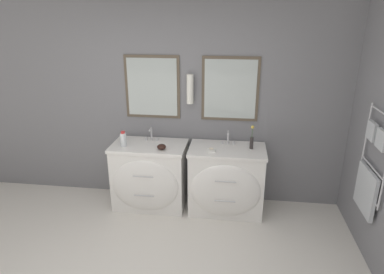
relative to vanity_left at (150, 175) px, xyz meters
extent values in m
cube|color=slate|center=(0.25, 0.36, 0.87)|extent=(5.92, 0.06, 2.60)
cube|color=brown|center=(0.00, 0.32, 1.06)|extent=(0.69, 0.01, 0.79)
cube|color=#B2BCBA|center=(0.00, 0.31, 1.06)|extent=(0.62, 0.01, 0.72)
cube|color=brown|center=(0.97, 0.32, 1.06)|extent=(0.69, 0.01, 0.79)
cube|color=#B2BCBA|center=(0.97, 0.31, 1.06)|extent=(0.62, 0.01, 0.72)
cylinder|color=white|center=(0.48, 0.27, 1.06)|extent=(0.08, 0.08, 0.36)
cube|color=silver|center=(0.48, 0.32, 1.06)|extent=(0.05, 0.02, 0.08)
cylinder|color=silver|center=(2.37, -0.31, 0.67)|extent=(0.02, 0.02, 0.87)
cylinder|color=silver|center=(2.37, -0.59, 1.07)|extent=(0.02, 0.56, 0.02)
cylinder|color=silver|center=(2.37, -0.59, 0.80)|extent=(0.02, 0.56, 0.02)
cylinder|color=silver|center=(2.37, -0.59, 0.53)|extent=(0.02, 0.56, 0.02)
cylinder|color=silver|center=(2.37, -0.59, 0.26)|extent=(0.02, 0.56, 0.02)
cube|color=#B7BCC1|center=(2.36, -0.59, 0.28)|extent=(0.04, 0.47, 0.45)
cube|color=#B7BCC1|center=(2.36, -0.71, 0.86)|extent=(0.04, 0.19, 0.18)
cube|color=#B7BCC1|center=(2.36, -0.47, 0.86)|extent=(0.04, 0.19, 0.18)
cube|color=white|center=(0.00, 0.04, -0.03)|extent=(0.89, 0.53, 0.79)
ellipsoid|color=white|center=(0.00, -0.23, -0.03)|extent=(0.82, 0.12, 0.67)
cube|color=white|center=(0.00, 0.04, 0.39)|extent=(0.92, 0.55, 0.04)
ellipsoid|color=white|center=(0.00, 0.01, 0.35)|extent=(0.40, 0.35, 0.11)
cylinder|color=silver|center=(0.00, -0.30, 0.13)|extent=(0.25, 0.01, 0.01)
cylinder|color=silver|center=(0.00, -0.30, -0.13)|extent=(0.25, 0.01, 0.01)
cube|color=white|center=(0.97, 0.04, -0.03)|extent=(0.89, 0.53, 0.79)
ellipsoid|color=white|center=(0.97, -0.23, -0.03)|extent=(0.82, 0.12, 0.67)
cube|color=white|center=(0.97, 0.04, 0.39)|extent=(0.92, 0.55, 0.04)
ellipsoid|color=white|center=(0.97, 0.01, 0.35)|extent=(0.40, 0.35, 0.11)
cylinder|color=silver|center=(0.97, -0.30, 0.13)|extent=(0.25, 0.01, 0.01)
cylinder|color=silver|center=(0.97, -0.30, -0.13)|extent=(0.25, 0.01, 0.01)
cylinder|color=silver|center=(0.00, 0.18, 0.49)|extent=(0.02, 0.02, 0.17)
cylinder|color=silver|center=(0.00, 0.13, 0.57)|extent=(0.02, 0.10, 0.02)
cylinder|color=silver|center=(-0.07, 0.18, 0.42)|extent=(0.03, 0.03, 0.04)
cylinder|color=silver|center=(0.07, 0.18, 0.42)|extent=(0.03, 0.03, 0.04)
cylinder|color=silver|center=(0.97, 0.18, 0.49)|extent=(0.02, 0.02, 0.17)
cylinder|color=silver|center=(0.97, 0.13, 0.57)|extent=(0.02, 0.10, 0.02)
cylinder|color=silver|center=(0.90, 0.18, 0.42)|extent=(0.03, 0.03, 0.04)
cylinder|color=silver|center=(1.04, 0.18, 0.42)|extent=(0.03, 0.03, 0.04)
cylinder|color=silver|center=(-0.29, -0.06, 0.49)|extent=(0.08, 0.08, 0.17)
cylinder|color=red|center=(-0.29, -0.06, 0.58)|extent=(0.05, 0.05, 0.02)
ellipsoid|color=black|center=(0.19, -0.10, 0.44)|extent=(0.11, 0.11, 0.06)
cylinder|color=#332D2D|center=(1.25, 0.06, 0.48)|extent=(0.04, 0.04, 0.14)
cylinder|color=#477238|center=(1.25, 0.06, 0.61)|extent=(0.01, 0.01, 0.13)
sphere|color=#E5BF47|center=(1.25, 0.06, 0.68)|extent=(0.04, 0.04, 0.04)
cube|color=white|center=(0.78, -0.08, 0.42)|extent=(0.09, 0.07, 0.02)
ellipsoid|color=#F2E5CC|center=(0.78, -0.08, 0.44)|extent=(0.06, 0.04, 0.02)
camera|label=1|loc=(1.05, -3.79, 1.93)|focal=32.00mm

